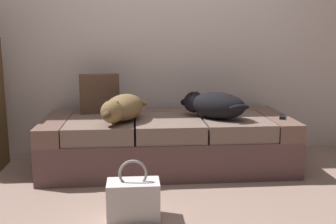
% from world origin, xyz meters
% --- Properties ---
extents(ground_plane, '(10.00, 10.00, 0.00)m').
position_xyz_m(ground_plane, '(0.00, 0.00, 0.00)').
color(ground_plane, gray).
extents(back_wall, '(6.40, 0.10, 2.80)m').
position_xyz_m(back_wall, '(0.00, 1.53, 1.40)').
color(back_wall, silver).
rests_on(back_wall, ground).
extents(couch, '(2.05, 0.87, 0.44)m').
position_xyz_m(couch, '(0.00, 0.97, 0.22)').
color(couch, brown).
rests_on(couch, ground).
extents(dog_tan, '(0.42, 0.60, 0.21)m').
position_xyz_m(dog_tan, '(-0.37, 0.82, 0.55)').
color(dog_tan, olive).
rests_on(dog_tan, couch).
extents(dog_dark, '(0.57, 0.51, 0.22)m').
position_xyz_m(dog_dark, '(0.38, 0.89, 0.55)').
color(dog_dark, black).
rests_on(dog_dark, couch).
extents(tv_remote, '(0.09, 0.16, 0.02)m').
position_xyz_m(tv_remote, '(0.94, 0.84, 0.45)').
color(tv_remote, black).
rests_on(tv_remote, couch).
extents(throw_pillow, '(0.35, 0.17, 0.34)m').
position_xyz_m(throw_pillow, '(-0.58, 1.21, 0.61)').
color(throw_pillow, brown).
rests_on(throw_pillow, couch).
extents(handbag, '(0.32, 0.18, 0.38)m').
position_xyz_m(handbag, '(-0.29, 0.00, 0.13)').
color(handbag, silver).
rests_on(handbag, ground).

